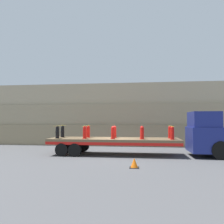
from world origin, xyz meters
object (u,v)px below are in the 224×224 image
at_px(traffic_cone, 134,163).
at_px(flatbed_trailer, 106,141).
at_px(fire_hydrant_red_near_4, 172,133).
at_px(fire_hydrant_black_near_0, 57,132).
at_px(fire_hydrant_red_far_3, 142,132).
at_px(fire_hydrant_red_far_4, 170,132).
at_px(truck_cab, 208,134).
at_px(fire_hydrant_red_far_2, 115,132).
at_px(fire_hydrant_red_near_3, 142,133).
at_px(fire_hydrant_red_far_1, 88,132).
at_px(fire_hydrant_red_near_1, 85,132).
at_px(fire_hydrant_red_near_2, 113,133).
at_px(fire_hydrant_black_far_0, 63,132).

bearing_deg(traffic_cone, flatbed_trailer, 116.91).
distance_m(fire_hydrant_red_near_4, traffic_cone, 4.57).
bearing_deg(fire_hydrant_black_near_0, fire_hydrant_red_far_3, 10.03).
xyz_separation_m(fire_hydrant_red_far_4, traffic_cone, (-2.45, -4.67, -1.35)).
height_order(truck_cab, fire_hydrant_red_far_2, truck_cab).
bearing_deg(fire_hydrant_red_near_3, fire_hydrant_red_far_3, 90.00).
bearing_deg(traffic_cone, truck_cab, 40.04).
bearing_deg(truck_cab, fire_hydrant_red_far_4, 167.86).
bearing_deg(flatbed_trailer, fire_hydrant_red_far_1, 160.00).
bearing_deg(fire_hydrant_black_near_0, flatbed_trailer, 8.72).
height_order(fire_hydrant_red_near_3, fire_hydrant_red_far_3, same).
distance_m(fire_hydrant_red_far_2, fire_hydrant_red_near_3, 2.27).
bearing_deg(fire_hydrant_red_far_4, fire_hydrant_red_far_3, 180.00).
distance_m(fire_hydrant_red_far_2, traffic_cone, 5.11).
relative_size(fire_hydrant_red_near_1, fire_hydrant_red_far_2, 1.00).
bearing_deg(fire_hydrant_red_far_3, fire_hydrant_red_far_2, 180.00).
height_order(fire_hydrant_red_near_2, fire_hydrant_red_near_4, same).
relative_size(truck_cab, fire_hydrant_red_near_4, 3.44).
distance_m(truck_cab, fire_hydrant_black_far_0, 10.51).
distance_m(fire_hydrant_black_near_0, fire_hydrant_red_near_2, 4.01).
bearing_deg(fire_hydrant_red_near_3, fire_hydrant_black_near_0, 180.00).
distance_m(fire_hydrant_black_near_0, fire_hydrant_red_far_1, 2.27).
relative_size(fire_hydrant_red_near_1, fire_hydrant_red_far_3, 1.00).
xyz_separation_m(fire_hydrant_red_near_1, fire_hydrant_red_far_1, (0.00, 1.06, 0.00)).
bearing_deg(fire_hydrant_red_far_1, fire_hydrant_black_far_0, 180.00).
xyz_separation_m(fire_hydrant_black_near_0, traffic_cone, (5.57, -3.61, -1.35)).
distance_m(fire_hydrant_red_far_3, fire_hydrant_red_far_4, 2.01).
bearing_deg(fire_hydrant_red_near_1, fire_hydrant_red_near_2, 0.00).
xyz_separation_m(flatbed_trailer, fire_hydrant_red_far_4, (4.55, 0.53, 0.65)).
xyz_separation_m(fire_hydrant_black_far_0, fire_hydrant_red_near_1, (2.01, -1.06, 0.00)).
height_order(fire_hydrant_black_near_0, fire_hydrant_red_near_2, same).
bearing_deg(fire_hydrant_red_near_2, truck_cab, 4.69).
xyz_separation_m(truck_cab, flatbed_trailer, (-7.03, 0.00, -0.54)).
bearing_deg(fire_hydrant_red_far_4, fire_hydrant_red_near_2, -165.15).
bearing_deg(flatbed_trailer, truck_cab, 0.00).
xyz_separation_m(flatbed_trailer, fire_hydrant_red_near_2, (0.54, -0.53, 0.65)).
height_order(fire_hydrant_black_far_0, traffic_cone, fire_hydrant_black_far_0).
bearing_deg(fire_hydrant_red_far_4, fire_hydrant_red_near_1, -169.97).
relative_size(fire_hydrant_red_far_3, fire_hydrant_red_far_4, 1.00).
xyz_separation_m(fire_hydrant_black_near_0, fire_hydrant_red_far_4, (8.02, 1.06, 0.00)).
height_order(fire_hydrant_red_near_2, traffic_cone, fire_hydrant_red_near_2).
relative_size(fire_hydrant_red_far_3, fire_hydrant_red_near_4, 1.00).
distance_m(fire_hydrant_black_near_0, fire_hydrant_black_far_0, 1.06).
height_order(fire_hydrant_red_far_2, traffic_cone, fire_hydrant_red_far_2).
relative_size(fire_hydrant_red_near_2, fire_hydrant_red_near_3, 1.00).
xyz_separation_m(truck_cab, fire_hydrant_black_near_0, (-10.49, -0.53, 0.10)).
height_order(flatbed_trailer, fire_hydrant_red_near_1, fire_hydrant_red_near_1).
xyz_separation_m(flatbed_trailer, fire_hydrant_red_far_2, (0.54, 0.53, 0.65)).
relative_size(fire_hydrant_red_near_3, traffic_cone, 1.74).
xyz_separation_m(fire_hydrant_black_far_0, fire_hydrant_red_near_3, (6.02, -1.06, 0.00)).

